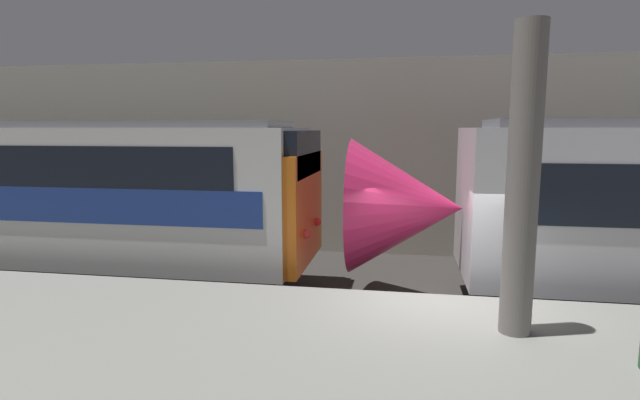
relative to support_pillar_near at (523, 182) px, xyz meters
name	(u,v)px	position (x,y,z in m)	size (l,w,h in m)	color
ground_plane	(436,352)	(-0.87, 1.35, -2.91)	(120.00, 120.00, 0.00)	#282623
platform	(448,391)	(-0.87, -0.76, -2.43)	(40.00, 4.21, 0.97)	slate
station_rear_barrier	(426,159)	(-0.87, 7.70, -0.17)	(50.00, 0.15, 5.49)	#B2AD9E
support_pillar_near	(523,182)	(0.00, 0.00, 0.00)	(0.40, 0.40, 3.88)	slate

